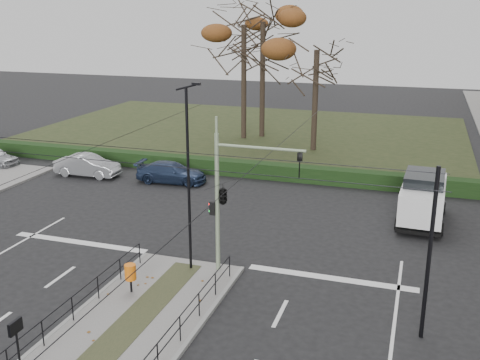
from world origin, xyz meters
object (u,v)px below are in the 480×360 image
object	(u,v)px
info_panel	(16,334)
streetlamp_median_far	(189,178)
bare_tree_center	(263,30)
parked_car_second	(88,165)
litter_bin	(130,273)
rust_tree	(244,25)
bare_tree_near	(317,58)
white_van	(423,197)
traffic_light	(225,193)
parked_car_third	(171,172)

from	to	relation	value
info_panel	streetlamp_median_far	bearing A→B (deg)	78.34
streetlamp_median_far	bare_tree_center	world-z (taller)	bare_tree_center
parked_car_second	info_panel	bearing A→B (deg)	-153.78
bare_tree_center	parked_car_second	bearing A→B (deg)	-116.84
litter_bin	streetlamp_median_far	bearing A→B (deg)	62.21
rust_tree	bare_tree_center	bearing A→B (deg)	42.30
streetlamp_median_far	bare_tree_near	size ratio (longest dim) A/B	0.76
info_panel	white_van	bearing A→B (deg)	58.36
streetlamp_median_far	bare_tree_near	bearing A→B (deg)	88.06
streetlamp_median_far	white_van	xyz separation A→B (m)	(9.14, 9.13, -2.75)
traffic_light	streetlamp_median_far	world-z (taller)	streetlamp_median_far
litter_bin	parked_car_second	bearing A→B (deg)	128.03
parked_car_third	bare_tree_near	world-z (taller)	bare_tree_near
white_van	bare_tree_center	bearing A→B (deg)	128.29
streetlamp_median_far	rust_tree	distance (m)	26.40
parked_car_second	rust_tree	size ratio (longest dim) A/B	0.35
litter_bin	bare_tree_near	bearing A→B (deg)	85.14
parked_car_third	litter_bin	bearing A→B (deg)	-165.45
info_panel	parked_car_second	world-z (taller)	info_panel
traffic_light	white_van	size ratio (longest dim) A/B	1.13
traffic_light	parked_car_third	xyz separation A→B (m)	(-7.69, 11.25, -2.88)
info_panel	streetlamp_median_far	xyz separation A→B (m)	(1.77, 8.56, 2.39)
parked_car_second	bare_tree_near	size ratio (longest dim) A/B	0.43
bare_tree_near	info_panel	bearing A→B (deg)	-94.62
parked_car_second	parked_car_third	distance (m)	5.94
litter_bin	parked_car_second	size ratio (longest dim) A/B	0.26
litter_bin	info_panel	xyz separation A→B (m)	(-0.37, -5.91, 0.77)
info_panel	parked_car_third	bearing A→B (deg)	102.58
traffic_light	rust_tree	size ratio (longest dim) A/B	0.47
streetlamp_median_far	bare_tree_near	xyz separation A→B (m)	(0.77, 22.83, 3.10)
bare_tree_center	litter_bin	bearing A→B (deg)	-83.95
traffic_light	info_panel	world-z (taller)	traffic_light
parked_car_third	bare_tree_near	size ratio (longest dim) A/B	0.44
streetlamp_median_far	parked_car_second	world-z (taller)	streetlamp_median_far
streetlamp_median_far	bare_tree_center	distance (m)	27.19
white_van	bare_tree_center	xyz separation A→B (m)	(-13.60, 17.23, 7.68)
rust_tree	bare_tree_near	bearing A→B (deg)	-19.89
white_van	rust_tree	size ratio (longest dim) A/B	0.42
traffic_light	parked_car_second	size ratio (longest dim) A/B	1.33
bare_tree_center	info_panel	bearing A→B (deg)	-85.58
litter_bin	streetlamp_median_far	distance (m)	4.35
parked_car_second	parked_car_third	world-z (taller)	parked_car_second
traffic_light	bare_tree_near	world-z (taller)	bare_tree_near
streetlamp_median_far	bare_tree_center	size ratio (longest dim) A/B	0.61
litter_bin	white_van	size ratio (longest dim) A/B	0.22
streetlamp_median_far	parked_car_third	size ratio (longest dim) A/B	1.73
litter_bin	white_van	world-z (taller)	white_van
rust_tree	bare_tree_near	world-z (taller)	rust_tree
parked_car_second	parked_car_third	xyz separation A→B (m)	(5.92, 0.41, -0.06)
traffic_light	rust_tree	world-z (taller)	rust_tree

